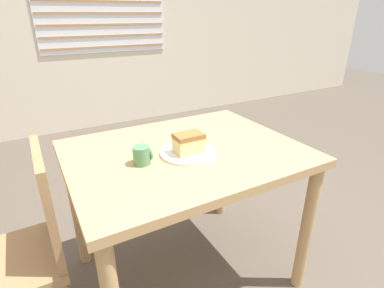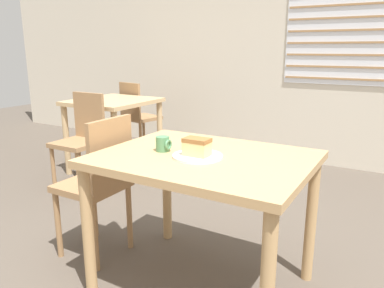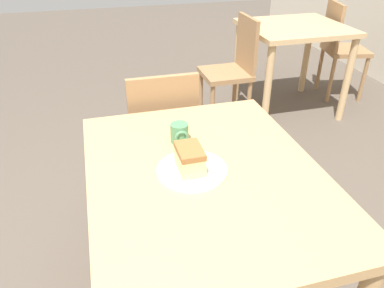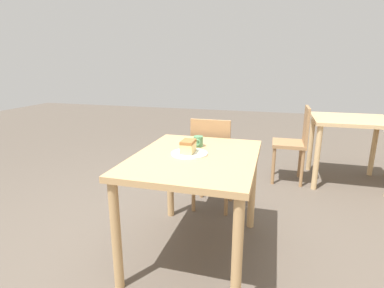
# 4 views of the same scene
# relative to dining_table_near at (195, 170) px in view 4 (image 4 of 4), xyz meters

# --- Properties ---
(ground_plane) EXTENTS (14.00, 14.00, 0.00)m
(ground_plane) POSITION_rel_dining_table_near_xyz_m (0.05, -0.33, -0.65)
(ground_plane) COLOR brown
(dining_table_near) EXTENTS (1.06, 0.83, 0.76)m
(dining_table_near) POSITION_rel_dining_table_near_xyz_m (0.00, 0.00, 0.00)
(dining_table_near) COLOR tan
(dining_table_near) RESTS_ON ground_plane
(dining_table_far) EXTENTS (0.77, 0.83, 0.77)m
(dining_table_far) POSITION_rel_dining_table_near_xyz_m (-1.82, 1.35, -0.02)
(dining_table_far) COLOR tan
(dining_table_far) RESTS_ON ground_plane
(chair_near_window) EXTENTS (0.37, 0.37, 0.90)m
(chair_near_window) POSITION_rel_dining_table_near_xyz_m (-0.72, -0.03, -0.16)
(chair_near_window) COLOR #9E754C
(chair_near_window) RESTS_ON ground_plane
(chair_far_corner) EXTENTS (0.38, 0.38, 0.90)m
(chair_far_corner) POSITION_rel_dining_table_near_xyz_m (-1.67, 0.75, -0.16)
(chair_far_corner) COLOR #9E754C
(chair_far_corner) RESTS_ON ground_plane
(plate) EXTENTS (0.25, 0.25, 0.01)m
(plate) POSITION_rel_dining_table_near_xyz_m (-0.01, -0.05, 0.11)
(plate) COLOR white
(plate) RESTS_ON dining_table_near
(cake_slice) EXTENTS (0.13, 0.09, 0.09)m
(cake_slice) POSITION_rel_dining_table_near_xyz_m (-0.01, -0.05, 0.16)
(cake_slice) COLOR #E0C67F
(cake_slice) RESTS_ON plate
(coffee_mug) EXTENTS (0.08, 0.07, 0.08)m
(coffee_mug) POSITION_rel_dining_table_near_xyz_m (-0.22, -0.04, 0.15)
(coffee_mug) COLOR #4C8456
(coffee_mug) RESTS_ON dining_table_near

